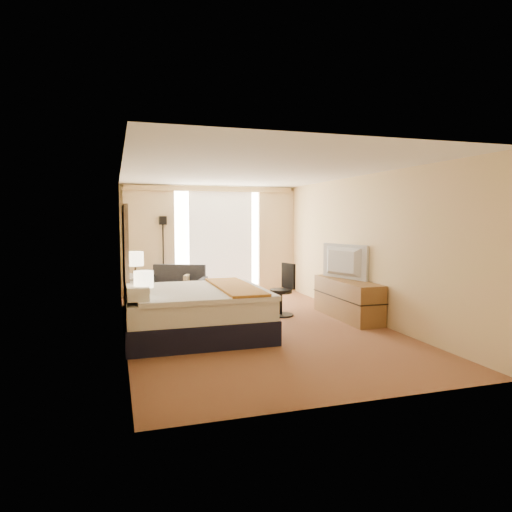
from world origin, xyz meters
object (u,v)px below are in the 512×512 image
object	(u,v)px
television	(340,262)
floor_lamp	(163,240)
nightstand_right	(135,300)
lamp_right	(135,260)
nightstand_left	(144,331)
desk_chair	(283,292)
loveseat	(177,290)
bed	(195,311)
lamp_left	(144,280)
media_dresser	(347,299)

from	to	relation	value
television	floor_lamp	bearing A→B (deg)	26.38
nightstand_right	lamp_right	xyz separation A→B (m)	(0.01, -0.06, 0.78)
nightstand_left	desk_chair	size ratio (longest dim) A/B	0.56
lamp_right	nightstand_left	bearing A→B (deg)	-90.19
television	loveseat	bearing A→B (deg)	31.29
nightstand_right	bed	xyz separation A→B (m)	(0.81, -1.88, 0.11)
loveseat	lamp_left	xyz separation A→B (m)	(-0.93, -3.66, 0.72)
desk_chair	television	xyz separation A→B (m)	(1.00, -0.35, 0.59)
desk_chair	television	size ratio (longest dim) A/B	0.88
media_dresser	floor_lamp	xyz separation A→B (m)	(-2.98, 3.30, 0.97)
nightstand_left	lamp_right	bearing A→B (deg)	89.81
lamp_left	nightstand_left	bearing A→B (deg)	-174.04
bed	lamp_right	size ratio (longest dim) A/B	3.29
floor_lamp	desk_chair	xyz separation A→B (m)	(1.93, -2.76, -0.89)
nightstand_left	bed	world-z (taller)	bed
desk_chair	television	bearing A→B (deg)	-34.12
loveseat	lamp_right	distance (m)	1.73
lamp_right	nightstand_right	bearing A→B (deg)	97.78
desk_chair	lamp_right	xyz separation A→B (m)	(-2.64, 0.85, 0.62)
media_dresser	lamp_left	bearing A→B (deg)	-164.12
media_dresser	lamp_right	size ratio (longest dim) A/B	2.76
loveseat	lamp_left	bearing A→B (deg)	-82.86
bed	lamp_left	bearing A→B (deg)	-142.19
nightstand_right	floor_lamp	xyz separation A→B (m)	(0.72, 1.85, 1.05)
television	lamp_left	bearing A→B (deg)	91.91
loveseat	lamp_right	world-z (taller)	lamp_right
lamp_left	lamp_right	size ratio (longest dim) A/B	0.85
nightstand_left	nightstand_right	bearing A→B (deg)	90.00
lamp_right	television	size ratio (longest dim) A/B	0.58
floor_lamp	bed	bearing A→B (deg)	-88.64
nightstand_left	floor_lamp	size ratio (longest dim) A/B	0.29
floor_lamp	lamp_left	xyz separation A→B (m)	(-0.71, -4.35, -0.34)
nightstand_right	desk_chair	bearing A→B (deg)	-18.87
lamp_left	bed	bearing A→B (deg)	37.81
nightstand_left	lamp_right	distance (m)	2.56
nightstand_right	television	xyz separation A→B (m)	(3.65, -1.26, 0.75)
floor_lamp	desk_chair	size ratio (longest dim) A/B	1.91
lamp_right	media_dresser	bearing A→B (deg)	-20.63
desk_chair	loveseat	bearing A→B (deg)	114.73
lamp_left	lamp_right	distance (m)	2.44
nightstand_left	media_dresser	distance (m)	3.85
nightstand_right	television	size ratio (longest dim) A/B	0.49
desk_chair	media_dresser	bearing A→B (deg)	-42.20
media_dresser	desk_chair	world-z (taller)	desk_chair
nightstand_left	lamp_left	bearing A→B (deg)	5.96
loveseat	lamp_right	bearing A→B (deg)	-106.15
nightstand_right	floor_lamp	world-z (taller)	floor_lamp
loveseat	lamp_left	distance (m)	3.84
nightstand_left	media_dresser	bearing A→B (deg)	15.84
lamp_left	lamp_right	world-z (taller)	lamp_right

